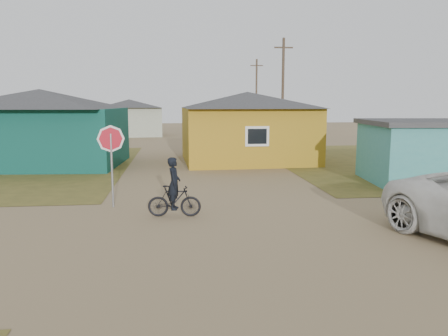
% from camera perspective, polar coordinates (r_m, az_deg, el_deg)
% --- Properties ---
extents(ground, '(120.00, 120.00, 0.00)m').
position_cam_1_polar(ground, '(10.96, 2.04, -9.09)').
color(ground, '#8C7450').
extents(grass_ne, '(20.00, 18.00, 0.00)m').
position_cam_1_polar(grass_ne, '(28.23, 27.07, 0.90)').
color(grass_ne, brown).
rests_on(grass_ne, ground).
extents(house_teal, '(8.93, 7.08, 4.00)m').
position_cam_1_polar(house_teal, '(24.85, -22.74, 5.00)').
color(house_teal, '#0B3C35').
rests_on(house_teal, ground).
extents(house_yellow, '(7.72, 6.76, 3.90)m').
position_cam_1_polar(house_yellow, '(24.69, 3.05, 5.52)').
color(house_yellow, '#AB801A').
rests_on(house_yellow, ground).
extents(shed_turquoise, '(6.71, 4.93, 2.60)m').
position_cam_1_polar(shed_turquoise, '(20.23, 26.75, 1.96)').
color(shed_turquoise, teal).
rests_on(shed_turquoise, ground).
extents(house_pale_west, '(7.04, 6.15, 3.60)m').
position_cam_1_polar(house_pale_west, '(44.57, -12.22, 6.52)').
color(house_pale_west, '#A7AE95').
rests_on(house_pale_west, ground).
extents(house_beige_east, '(6.95, 6.05, 3.60)m').
position_cam_1_polar(house_beige_east, '(51.65, 6.56, 6.92)').
color(house_beige_east, gray).
rests_on(house_beige_east, ground).
extents(house_pale_north, '(6.28, 5.81, 3.40)m').
position_cam_1_polar(house_pale_north, '(57.70, -19.00, 6.58)').
color(house_pale_north, '#A7AE95').
rests_on(house_pale_north, ground).
extents(utility_pole_near, '(1.40, 0.20, 8.00)m').
position_cam_1_polar(utility_pole_near, '(33.32, 7.68, 9.92)').
color(utility_pole_near, '#4B3B2D').
rests_on(utility_pole_near, ground).
extents(utility_pole_far, '(1.40, 0.20, 8.00)m').
position_cam_1_polar(utility_pole_far, '(49.17, 4.25, 9.53)').
color(utility_pole_far, '#4B3B2D').
rests_on(utility_pole_far, ground).
extents(stop_sign, '(0.85, 0.15, 2.62)m').
position_cam_1_polar(stop_sign, '(14.17, -14.53, 2.60)').
color(stop_sign, gray).
rests_on(stop_sign, ground).
extents(cyclist, '(1.59, 0.59, 1.75)m').
position_cam_1_polar(cyclist, '(12.83, -6.51, -3.55)').
color(cyclist, black).
rests_on(cyclist, ground).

